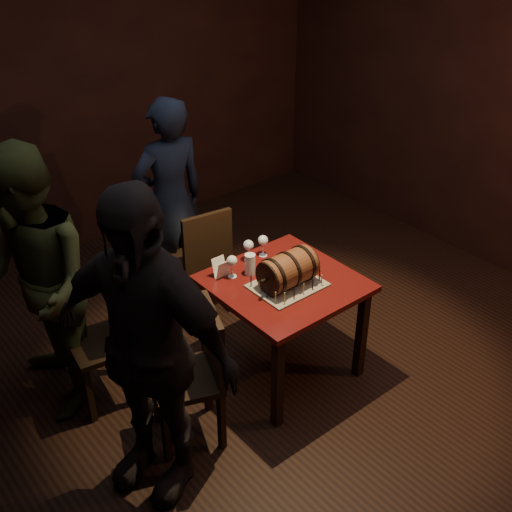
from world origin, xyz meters
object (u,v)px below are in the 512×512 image
at_px(barrel_cake, 288,270).
at_px(pub_table, 284,295).
at_px(person_left_front, 144,348).
at_px(chair_back, 202,256).
at_px(person_back, 170,200).
at_px(wine_glass_right, 263,241).
at_px(chair_left_rear, 113,331).
at_px(chair_left_front, 198,367).
at_px(wine_glass_mid, 248,246).
at_px(person_left_rear, 34,288).
at_px(pint_of_ale, 250,265).
at_px(wine_glass_left, 232,262).

bearing_deg(barrel_cake, pub_table, 67.22).
height_order(pub_table, person_left_front, person_left_front).
bearing_deg(chair_back, person_back, 88.82).
xyz_separation_m(barrel_cake, wine_glass_right, (0.12, 0.39, -0.01)).
xyz_separation_m(chair_left_rear, chair_left_front, (0.22, -0.64, 0.00)).
relative_size(wine_glass_mid, person_left_rear, 0.09).
bearing_deg(chair_back, pub_table, -88.42).
distance_m(chair_left_rear, person_left_rear, 0.57).
xyz_separation_m(pint_of_ale, person_left_front, (-1.06, -0.44, 0.12)).
height_order(pint_of_ale, person_back, person_back).
distance_m(wine_glass_left, chair_left_front, 0.75).
relative_size(wine_glass_right, person_left_rear, 0.09).
bearing_deg(pub_table, wine_glass_left, 132.17).
bearing_deg(pub_table, wine_glass_mid, 93.51).
bearing_deg(person_left_front, pub_table, 77.87).
height_order(pub_table, chair_left_front, chair_left_front).
relative_size(pub_table, chair_back, 0.97).
distance_m(pub_table, barrel_cake, 0.24).
xyz_separation_m(barrel_cake, person_back, (0.01, 1.40, -0.04)).
bearing_deg(chair_left_rear, person_left_rear, 149.54).
relative_size(pint_of_ale, person_back, 0.09).
bearing_deg(wine_glass_right, chair_left_front, -152.76).
height_order(pub_table, barrel_cake, barrel_cake).
distance_m(chair_left_rear, person_left_front, 0.88).
bearing_deg(person_back, wine_glass_mid, 94.31).
bearing_deg(barrel_cake, chair_back, 90.05).
relative_size(pub_table, person_left_rear, 0.50).
relative_size(wine_glass_right, person_back, 0.10).
distance_m(barrel_cake, person_back, 1.40).
relative_size(chair_back, person_back, 0.56).
xyz_separation_m(wine_glass_right, chair_back, (-0.12, 0.58, -0.35)).
bearing_deg(wine_glass_mid, person_left_front, -153.56).
bearing_deg(person_left_front, person_left_rear, 168.04).
relative_size(wine_glass_mid, wine_glass_right, 1.00).
bearing_deg(pub_table, person_back, 90.70).
distance_m(pub_table, person_left_rear, 1.58).
distance_m(wine_glass_left, wine_glass_right, 0.34).
height_order(pint_of_ale, chair_left_rear, chair_left_rear).
relative_size(wine_glass_right, person_left_front, 0.09).
height_order(pub_table, person_left_rear, person_left_rear).
relative_size(pint_of_ale, person_left_rear, 0.08).
relative_size(person_back, person_left_rear, 0.93).
bearing_deg(chair_left_rear, barrel_cake, -30.63).
relative_size(pub_table, person_left_front, 0.48).
bearing_deg(wine_glass_left, wine_glass_mid, 23.28).
distance_m(pub_table, wine_glass_right, 0.42).
bearing_deg(pub_table, chair_left_rear, 152.51).
distance_m(wine_glass_mid, pint_of_ale, 0.18).
relative_size(pint_of_ale, chair_left_front, 0.16).
height_order(chair_left_rear, chair_left_front, same).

